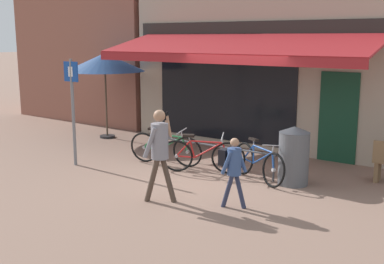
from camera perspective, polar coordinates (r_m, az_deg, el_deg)
The scene contains 12 objects.
ground_plane at distance 9.99m, azimuth 1.91°, elevation -5.53°, with size 160.00×160.00×0.00m, color #846656.
shop_front at distance 13.68m, azimuth 10.20°, elevation 9.54°, with size 7.60×4.94×5.05m.
neighbour_building at distance 18.18m, azimuth -9.49°, elevation 11.50°, with size 5.88×4.00×6.05m.
bike_rack_rail at distance 10.48m, azimuth 2.71°, elevation -2.11°, with size 2.94×0.04×0.57m.
bicycle_green at distance 10.97m, azimuth -3.21°, elevation -1.95°, with size 1.81×0.53×0.86m.
bicycle_red at distance 10.27m, azimuth 1.18°, elevation -2.83°, with size 1.71×0.95×0.88m.
bicycle_blue at distance 9.87m, azimuth 7.83°, elevation -3.61°, with size 1.61×0.90×0.85m.
pedestrian_adult at distance 8.37m, azimuth -3.84°, elevation -1.55°, with size 0.53×0.55×1.66m.
pedestrian_child at distance 8.16m, azimuth 4.84°, elevation -3.79°, with size 0.47×0.39×1.23m.
litter_bin at distance 9.67m, azimuth 11.97°, elevation -2.73°, with size 0.61×0.61×1.17m.
parking_sign at distance 11.06m, azimuth -13.97°, elevation 3.59°, with size 0.44×0.07×2.41m.
cafe_parasol at distance 13.96m, azimuth -10.29°, elevation 8.10°, with size 2.28×2.28×2.43m.
Camera 1 is at (5.32, -7.95, 2.87)m, focal length 45.00 mm.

